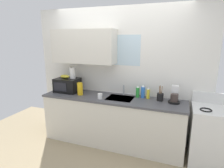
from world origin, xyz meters
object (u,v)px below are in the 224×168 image
(banana_bunch, at_px, (65,77))
(dish_soap_bottle_green, at_px, (138,92))
(stove_range, at_px, (210,135))
(paper_towel_roll, at_px, (73,73))
(microwave, at_px, (67,85))
(coffee_maker, at_px, (174,96))
(mug_white, at_px, (100,96))
(dish_soap_bottle_blue, at_px, (143,92))
(utensil_crock, at_px, (160,97))
(cereal_canister, at_px, (80,89))
(dish_soap_bottle_yellow, at_px, (148,93))

(banana_bunch, distance_m, dish_soap_bottle_green, 1.46)
(stove_range, distance_m, paper_towel_roll, 2.64)
(microwave, distance_m, dish_soap_bottle_green, 1.39)
(stove_range, relative_size, coffee_maker, 3.86)
(coffee_maker, bearing_deg, banana_bunch, -178.39)
(banana_bunch, xyz_separation_m, paper_towel_roll, (0.15, 0.05, 0.08))
(stove_range, distance_m, mug_white, 1.89)
(coffee_maker, xyz_separation_m, dish_soap_bottle_blue, (-0.54, 0.08, 0.01))
(stove_range, height_order, utensil_crock, utensil_crock)
(dish_soap_bottle_green, xyz_separation_m, dish_soap_bottle_blue, (0.09, 0.01, 0.01))
(dish_soap_bottle_blue, distance_m, mug_white, 0.77)
(stove_range, bearing_deg, utensil_crock, 171.83)
(microwave, height_order, dish_soap_bottle_green, microwave)
(dish_soap_bottle_green, bearing_deg, dish_soap_bottle_blue, 4.11)
(dish_soap_bottle_green, bearing_deg, mug_white, -152.00)
(paper_towel_roll, height_order, utensil_crock, paper_towel_roll)
(cereal_canister, xyz_separation_m, mug_white, (0.45, -0.09, -0.07))
(dish_soap_bottle_blue, xyz_separation_m, cereal_canister, (-1.14, -0.24, 0.01))
(microwave, xyz_separation_m, dish_soap_bottle_blue, (1.48, 0.14, -0.02))
(dish_soap_bottle_yellow, distance_m, cereal_canister, 1.26)
(dish_soap_bottle_green, relative_size, dish_soap_bottle_yellow, 1.06)
(paper_towel_roll, distance_m, dish_soap_bottle_blue, 1.41)
(mug_white, bearing_deg, dish_soap_bottle_green, 28.00)
(dish_soap_bottle_yellow, bearing_deg, microwave, -175.52)
(mug_white, bearing_deg, dish_soap_bottle_blue, 25.12)
(paper_towel_roll, xyz_separation_m, dish_soap_bottle_blue, (1.38, 0.09, -0.27))
(stove_range, relative_size, banana_bunch, 5.40)
(dish_soap_bottle_yellow, bearing_deg, stove_range, -9.34)
(microwave, height_order, dish_soap_bottle_yellow, microwave)
(banana_bunch, bearing_deg, cereal_canister, -14.38)
(cereal_canister, bearing_deg, mug_white, -11.37)
(paper_towel_roll, distance_m, utensil_crock, 1.72)
(stove_range, distance_m, banana_bunch, 2.76)
(utensil_crock, bearing_deg, paper_towel_roll, -179.33)
(coffee_maker, height_order, mug_white, coffee_maker)
(coffee_maker, bearing_deg, dish_soap_bottle_blue, 171.83)
(microwave, distance_m, banana_bunch, 0.18)
(paper_towel_roll, distance_m, dish_soap_bottle_green, 1.32)
(microwave, bearing_deg, dish_soap_bottle_green, 5.38)
(cereal_canister, relative_size, utensil_crock, 0.85)
(dish_soap_bottle_blue, height_order, dish_soap_bottle_yellow, dish_soap_bottle_blue)
(coffee_maker, relative_size, dish_soap_bottle_green, 1.30)
(banana_bunch, distance_m, dish_soap_bottle_blue, 1.55)
(banana_bunch, height_order, paper_towel_roll, paper_towel_roll)
(dish_soap_bottle_green, relative_size, cereal_canister, 0.93)
(cereal_canister, height_order, utensil_crock, utensil_crock)
(paper_towel_roll, xyz_separation_m, dish_soap_bottle_yellow, (1.48, 0.07, -0.29))
(banana_bunch, xyz_separation_m, cereal_canister, (0.39, -0.10, -0.19))
(banana_bunch, xyz_separation_m, dish_soap_bottle_green, (1.44, 0.13, -0.20))
(mug_white, height_order, utensil_crock, utensil_crock)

